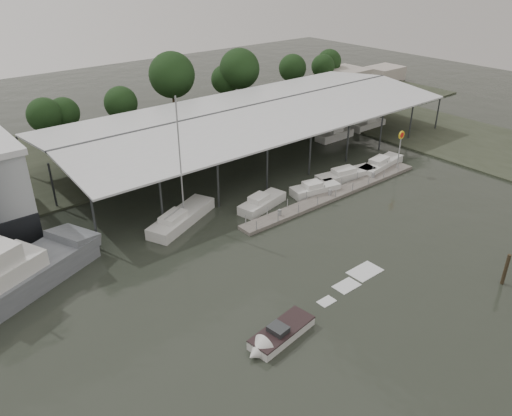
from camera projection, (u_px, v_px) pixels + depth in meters
ground at (304, 280)px, 44.55m from camera, size 200.00×200.00×0.00m
land_strip_far at (104, 150)px, 73.34m from camera, size 140.00×30.00×0.30m
land_strip_east at (468, 141)px, 76.71m from camera, size 20.00×60.00×0.30m
covered_boat_shed at (254, 110)px, 70.53m from camera, size 58.24×24.00×6.96m
floating_dock at (335, 194)px, 59.77m from camera, size 28.00×2.00×1.40m
shell_fuel_sign at (400, 143)px, 64.81m from camera, size 1.10×0.18×5.55m
distant_commercial_buildings at (356, 77)px, 107.63m from camera, size 22.00×8.00×4.00m
grey_trawler at (9, 280)px, 41.88m from camera, size 17.46×10.79×8.84m
white_sailboat at (181, 218)px, 53.45m from camera, size 9.65×6.24×13.94m
speedboat_underway at (277, 336)px, 37.48m from camera, size 17.32×4.33×2.00m
moored_cruiser_0 at (262, 203)px, 56.81m from camera, size 6.77×3.60×1.70m
moored_cruiser_1 at (315, 189)px, 60.08m from camera, size 6.37×3.40×1.70m
moored_cruiser_2 at (346, 175)px, 63.85m from camera, size 8.65×3.58×1.70m
moored_cruiser_3 at (381, 164)px, 66.97m from camera, size 8.42×3.35×1.70m
horizon_tree_line at (213, 78)px, 87.92m from camera, size 65.39×9.14×11.54m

